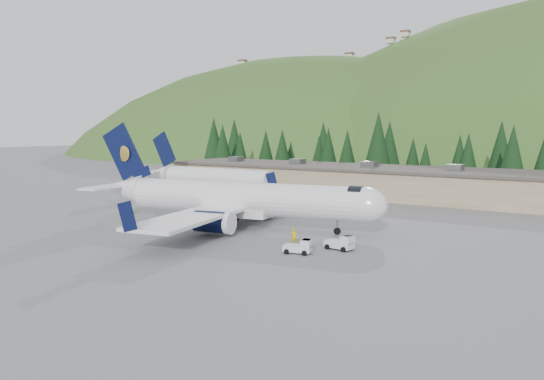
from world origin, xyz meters
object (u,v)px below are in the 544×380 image
Objects in this scene: baggage_tug_a at (300,247)px; ramp_worker at (294,236)px; terminal_building at (344,179)px; airliner at (236,199)px; second_airliner at (205,177)px; baggage_tug_b at (342,243)px.

baggage_tug_a is 1.75× the size of ramp_worker.
terminal_building is 43.12× the size of ramp_worker.
terminal_building is (-3.91, 38.22, -0.76)m from airliner.
baggage_tug_b is at bearing -33.47° from second_airliner.
airliner reaches higher than second_airliner.
airliner is 12.07m from ramp_worker.
baggage_tug_a is at bearing -38.83° from second_airliner.
second_airliner is (-23.83, 22.22, -0.06)m from airliner.
baggage_tug_a is 4.21m from ramp_worker.
ramp_worker is at bearing -37.64° from second_airliner.
airliner is 12.74× the size of baggage_tug_b.
airliner is at bearing -43.00° from second_airliner.
airliner reaches higher than baggage_tug_a.
baggage_tug_a is 4.48m from baggage_tug_b.
airliner reaches higher than terminal_building.
ramp_worker is at bearing -169.11° from baggage_tug_b.
baggage_tug_b is (2.66, 3.61, 0.04)m from baggage_tug_a.
second_airliner is 43.91m from ramp_worker.
ramp_worker is at bearing -33.91° from airliner.
baggage_tug_a is at bearing -69.27° from terminal_building.
second_airliner is at bearing -141.22° from terminal_building.
terminal_building is at bearing 97.61° from baggage_tug_a.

